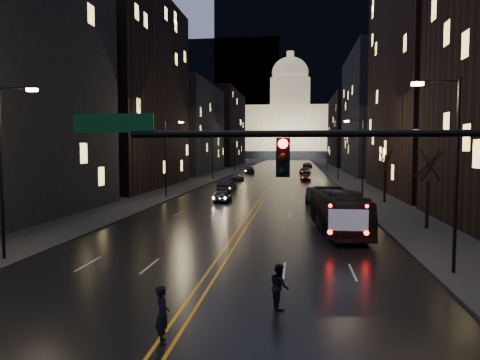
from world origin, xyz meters
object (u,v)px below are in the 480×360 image
(traffic_signal, at_px, (380,178))
(bus, at_px, (339,211))
(pedestrian_a, at_px, (162,314))
(receding_car_a, at_px, (315,196))
(pedestrian_b, at_px, (279,286))
(oncoming_car_a, at_px, (222,196))
(oncoming_car_b, at_px, (227,186))

(traffic_signal, bearing_deg, bus, 87.65)
(pedestrian_a, bearing_deg, receding_car_a, -34.06)
(pedestrian_a, bearing_deg, traffic_signal, -126.65)
(receding_car_a, relative_size, pedestrian_b, 3.04)
(bus, relative_size, receding_car_a, 2.10)
(oncoming_car_a, bearing_deg, receding_car_a, -178.49)
(pedestrian_a, height_order, pedestrian_b, pedestrian_a)
(receding_car_a, xyz_separation_m, pedestrian_a, (-5.87, -36.02, 0.05))
(traffic_signal, relative_size, receding_car_a, 3.45)
(bus, bearing_deg, pedestrian_b, -108.61)
(oncoming_car_a, bearing_deg, pedestrian_b, 102.52)
(traffic_signal, distance_m, oncoming_car_b, 50.37)
(traffic_signal, bearing_deg, receding_car_a, 90.20)
(pedestrian_b, bearing_deg, oncoming_car_a, -5.88)
(oncoming_car_b, distance_m, pedestrian_a, 47.94)
(oncoming_car_a, relative_size, receding_car_a, 0.80)
(bus, height_order, receding_car_a, bus)
(oncoming_car_a, relative_size, pedestrian_a, 2.27)
(traffic_signal, bearing_deg, pedestrian_a, 168.15)
(oncoming_car_b, height_order, receding_car_a, receding_car_a)
(traffic_signal, xyz_separation_m, pedestrian_a, (-6.00, 1.26, -4.22))
(oncoming_car_a, height_order, pedestrian_b, pedestrian_b)
(bus, relative_size, pedestrian_a, 5.97)
(traffic_signal, height_order, receding_car_a, traffic_signal)
(pedestrian_b, bearing_deg, receding_car_a, -22.92)
(traffic_signal, height_order, bus, traffic_signal)
(traffic_signal, xyz_separation_m, oncoming_car_b, (-11.19, 48.92, -4.32))
(bus, xyz_separation_m, receding_car_a, (-0.97, 16.85, -0.64))
(bus, distance_m, oncoming_car_b, 30.93)
(traffic_signal, height_order, pedestrian_a, traffic_signal)
(traffic_signal, relative_size, bus, 1.64)
(receding_car_a, bearing_deg, traffic_signal, -86.01)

